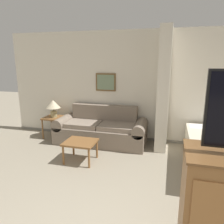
{
  "coord_description": "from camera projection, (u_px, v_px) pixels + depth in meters",
  "views": [
    {
      "loc": [
        0.54,
        -1.2,
        1.94
      ],
      "look_at": [
        -0.42,
        2.34,
        1.05
      ],
      "focal_mm": 35.0,
      "sensor_mm": 36.0,
      "label": 1
    }
  ],
  "objects": [
    {
      "name": "wall_back",
      "position": [
        147.0,
        87.0,
        5.14
      ],
      "size": [
        7.08,
        0.16,
        2.6
      ],
      "color": "silver",
      "rests_on": "ground_plane"
    },
    {
      "name": "table_lamp",
      "position": [
        53.0,
        105.0,
        5.43
      ],
      "size": [
        0.36,
        0.36,
        0.44
      ],
      "color": "tan",
      "rests_on": "side_table"
    },
    {
      "name": "couch",
      "position": [
        101.0,
        130.0,
        5.17
      ],
      "size": [
        2.14,
        0.84,
        0.86
      ],
      "color": "gray",
      "rests_on": "ground_plane"
    },
    {
      "name": "wall_partition_pillar",
      "position": [
        164.0,
        90.0,
        4.66
      ],
      "size": [
        0.24,
        0.69,
        2.6
      ],
      "color": "silver",
      "rests_on": "ground_plane"
    },
    {
      "name": "side_table",
      "position": [
        54.0,
        120.0,
        5.51
      ],
      "size": [
        0.48,
        0.48,
        0.52
      ],
      "color": "brown",
      "rests_on": "ground_plane"
    },
    {
      "name": "coffee_table",
      "position": [
        80.0,
        144.0,
        4.2
      ],
      "size": [
        0.59,
        0.52,
        0.41
      ],
      "color": "brown",
      "rests_on": "ground_plane"
    }
  ]
}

